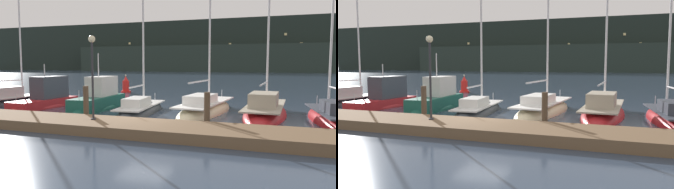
% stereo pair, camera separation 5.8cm
% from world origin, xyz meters
% --- Properties ---
extents(ground_plane, '(400.00, 400.00, 0.00)m').
position_xyz_m(ground_plane, '(0.00, 0.00, 0.00)').
color(ground_plane, '#2D3D51').
extents(dock, '(40.47, 2.80, 0.45)m').
position_xyz_m(dock, '(0.00, -1.80, 0.23)').
color(dock, brown).
rests_on(dock, ground).
extents(mooring_pile_2, '(0.28, 0.28, 1.88)m').
position_xyz_m(mooring_pile_2, '(-3.22, -0.15, 0.94)').
color(mooring_pile_2, '#4C3D2D').
rests_on(mooring_pile_2, ground).
extents(mooring_pile_3, '(0.28, 0.28, 1.75)m').
position_xyz_m(mooring_pile_3, '(3.22, -0.15, 0.87)').
color(mooring_pile_3, '#4C3D2D').
rests_on(mooring_pile_3, ground).
extents(sailboat_berth_2, '(2.59, 7.78, 10.12)m').
position_xyz_m(sailboat_berth_2, '(-12.54, 4.50, 0.16)').
color(sailboat_berth_2, '#2D3338').
rests_on(sailboat_berth_2, ground).
extents(motorboat_berth_3, '(2.11, 5.86, 3.54)m').
position_xyz_m(motorboat_berth_3, '(-9.18, 3.88, 0.38)').
color(motorboat_berth_3, red).
rests_on(motorboat_berth_3, ground).
extents(motorboat_berth_4, '(2.18, 5.78, 4.37)m').
position_xyz_m(motorboat_berth_4, '(-5.17, 4.31, 0.38)').
color(motorboat_berth_4, '#195647').
rests_on(motorboat_berth_4, ground).
extents(sailboat_berth_5, '(2.55, 6.86, 10.51)m').
position_xyz_m(sailboat_berth_5, '(-1.84, 3.72, 0.12)').
color(sailboat_berth_5, '#2D3338').
rests_on(sailboat_berth_5, ground).
extents(sailboat_berth_6, '(2.89, 8.41, 12.23)m').
position_xyz_m(sailboat_berth_6, '(1.97, 5.01, 0.12)').
color(sailboat_berth_6, beige).
rests_on(sailboat_berth_6, ground).
extents(sailboat_berth_7, '(2.69, 8.13, 12.34)m').
position_xyz_m(sailboat_berth_7, '(5.52, 4.90, 0.15)').
color(sailboat_berth_7, red).
rests_on(sailboat_berth_7, ground).
extents(sailboat_berth_8, '(2.65, 7.25, 10.31)m').
position_xyz_m(sailboat_berth_8, '(8.86, 3.93, 0.12)').
color(sailboat_berth_8, red).
rests_on(sailboat_berth_8, ground).
extents(channel_buoy, '(1.05, 1.05, 1.87)m').
position_xyz_m(channel_buoy, '(-9.19, 16.24, 0.69)').
color(channel_buoy, red).
rests_on(channel_buoy, ground).
extents(dock_lamppost, '(0.32, 0.32, 3.86)m').
position_xyz_m(dock_lamppost, '(-1.82, -1.67, 3.05)').
color(dock_lamppost, '#2D2D33').
rests_on(dock_lamppost, dock).
extents(hillside_backdrop, '(240.00, 23.00, 19.14)m').
position_xyz_m(hillside_backdrop, '(0.31, 110.73, 8.81)').
color(hillside_backdrop, '#1E2823').
rests_on(hillside_backdrop, ground).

